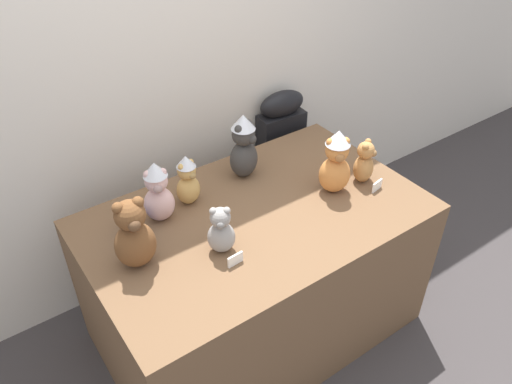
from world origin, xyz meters
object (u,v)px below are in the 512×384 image
object	(u,v)px
display_table	(256,274)
teddy_bear_chestnut	(134,236)
teddy_bear_honey	(188,180)
teddy_bear_blush	(158,192)
teddy_bear_ash	(221,231)
instrument_case	(280,163)
teddy_bear_charcoal	(244,147)
party_cup_blue	(133,224)
teddy_bear_ginger	(336,162)
teddy_bear_caramel	(364,163)

from	to	relation	value
display_table	teddy_bear_chestnut	distance (m)	0.77
teddy_bear_honey	teddy_bear_blush	size ratio (longest dim) A/B	0.85
teddy_bear_chestnut	teddy_bear_ash	bearing A→B (deg)	-14.27
teddy_bear_chestnut	teddy_bear_ash	size ratio (longest dim) A/B	1.43
teddy_bear_honey	teddy_bear_blush	bearing A→B (deg)	179.56
teddy_bear_chestnut	instrument_case	bearing A→B (deg)	34.51
teddy_bear_charcoal	teddy_bear_chestnut	size ratio (longest dim) A/B	1.05
instrument_case	teddy_bear_honey	size ratio (longest dim) A/B	3.87
teddy_bear_ash	party_cup_blue	xyz separation A→B (m)	(-0.25, 0.30, -0.05)
display_table	teddy_bear_ash	world-z (taller)	teddy_bear_ash
teddy_bear_ginger	party_cup_blue	xyz separation A→B (m)	(-0.90, 0.26, -0.10)
teddy_bear_chestnut	party_cup_blue	bearing A→B (deg)	78.64
teddy_bear_chestnut	teddy_bear_blush	world-z (taller)	teddy_bear_chestnut
teddy_bear_charcoal	teddy_bear_ginger	size ratio (longest dim) A/B	1.02
teddy_bear_charcoal	teddy_bear_blush	size ratio (longest dim) A/B	1.13
teddy_bear_ash	teddy_bear_blush	xyz separation A→B (m)	(-0.11, 0.32, 0.04)
teddy_bear_chestnut	teddy_bear_caramel	size ratio (longest dim) A/B	1.44
teddy_bear_blush	party_cup_blue	distance (m)	0.17
teddy_bear_ginger	teddy_bear_blush	bearing A→B (deg)	-172.28
teddy_bear_honey	teddy_bear_blush	distance (m)	0.16
instrument_case	party_cup_blue	xyz separation A→B (m)	(-1.10, -0.41, 0.34)
teddy_bear_blush	teddy_bear_charcoal	bearing A→B (deg)	26.03
display_table	teddy_bear_honey	xyz separation A→B (m)	(-0.20, 0.24, 0.51)
teddy_bear_charcoal	teddy_bear_ash	xyz separation A→B (m)	(-0.38, -0.40, -0.06)
instrument_case	teddy_bear_honey	xyz separation A→B (m)	(-0.80, -0.35, 0.41)
teddy_bear_honey	instrument_case	bearing A→B (deg)	11.65
display_table	teddy_bear_chestnut	size ratio (longest dim) A/B	4.79
teddy_bear_honey	party_cup_blue	distance (m)	0.31
party_cup_blue	teddy_bear_blush	bearing A→B (deg)	9.88
teddy_bear_ash	teddy_bear_blush	world-z (taller)	teddy_bear_blush
teddy_bear_caramel	teddy_bear_ginger	bearing A→B (deg)	142.70
teddy_bear_ash	teddy_bear_blush	distance (m)	0.35
instrument_case	teddy_bear_caramel	distance (m)	0.79
teddy_bear_charcoal	party_cup_blue	world-z (taller)	teddy_bear_charcoal
teddy_bear_honey	teddy_bear_ash	world-z (taller)	teddy_bear_honey
display_table	teddy_bear_ginger	distance (m)	0.68
teddy_bear_ginger	teddy_bear_caramel	size ratio (longest dim) A/B	1.48
teddy_bear_chestnut	teddy_bear_caramel	distance (m)	1.13
teddy_bear_caramel	teddy_bear_ash	bearing A→B (deg)	150.82
teddy_bear_honey	teddy_bear_charcoal	xyz separation A→B (m)	(0.33, 0.04, 0.04)
teddy_bear_chestnut	teddy_bear_caramel	bearing A→B (deg)	2.74
teddy_bear_charcoal	teddy_bear_chestnut	xyz separation A→B (m)	(-0.69, -0.27, -0.01)
teddy_bear_ginger	teddy_bear_blush	world-z (taller)	teddy_bear_ginger
teddy_bear_ash	teddy_bear_caramel	bearing A→B (deg)	33.54
display_table	teddy_bear_blush	bearing A→B (deg)	149.59
party_cup_blue	instrument_case	bearing A→B (deg)	20.45
instrument_case	teddy_bear_ginger	distance (m)	0.82
instrument_case	teddy_bear_caramel	world-z (taller)	teddy_bear_caramel
instrument_case	party_cup_blue	world-z (taller)	instrument_case
party_cup_blue	teddy_bear_caramel	bearing A→B (deg)	-14.38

